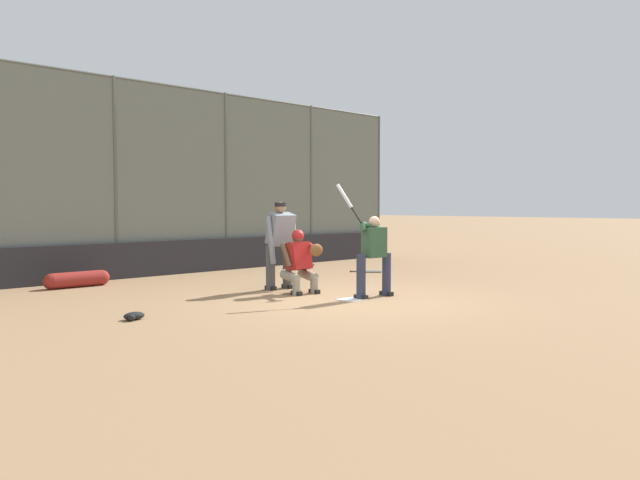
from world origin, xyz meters
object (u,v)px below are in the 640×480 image
Objects in this scene: batter_at_plate at (373,253)px; umpire_home at (280,242)px; spare_bat_near_backstop at (370,271)px; baseball_loose at (312,282)px; catcher_behind_plate at (300,260)px; spare_bat_by_padding at (311,267)px; equipment_bag_dugout_side at (77,279)px; fielding_glove_on_dirt at (134,316)px.

batter_at_plate reaches higher than umpire_home.
spare_bat_near_backstop is at bearing -134.57° from batter_at_plate.
batter_at_plate is at bearing 76.14° from baseball_loose.
catcher_behind_plate is 0.80m from umpire_home.
baseball_loose is at bearing -119.08° from spare_bat_near_backstop.
catcher_behind_plate is at bearing 5.58° from spare_bat_by_padding.
batter_at_plate is at bearing -90.38° from spare_bat_near_backstop.
batter_at_plate is at bearing 19.84° from spare_bat_by_padding.
catcher_behind_plate is 0.89× the size of equipment_bag_dugout_side.
batter_at_plate reaches higher than baseball_loose.
spare_bat_by_padding is 6.37m from equipment_bag_dugout_side.
spare_bat_by_padding is at bearing -118.11° from batter_at_plate.
umpire_home is 4.08m from fielding_glove_on_dirt.
spare_bat_near_backstop is at bearing -151.28° from catcher_behind_plate.
umpire_home is 1.28× the size of equipment_bag_dugout_side.
batter_at_plate is 1.51× the size of equipment_bag_dugout_side.
umpire_home is 4.40m from equipment_bag_dugout_side.
spare_bat_by_padding is at bearing -151.75° from fielding_glove_on_dirt.
batter_at_plate reaches higher than equipment_bag_dugout_side.
catcher_behind_plate reaches higher than equipment_bag_dugout_side.
catcher_behind_plate is 1.74× the size of spare_bat_by_padding.
baseball_loose is at bearing -165.00° from fielding_glove_on_dirt.
batter_at_plate reaches higher than fielding_glove_on_dirt.
catcher_behind_plate is 0.70× the size of umpire_home.
umpire_home is (0.53, -2.07, 0.14)m from batter_at_plate.
spare_bat_by_padding is (0.26, -1.95, 0.00)m from spare_bat_near_backstop.
fielding_glove_on_dirt is 5.08m from baseball_loose.
spare_bat_by_padding is at bearing -135.64° from umpire_home.
fielding_glove_on_dirt is (4.35, -0.96, -0.77)m from batter_at_plate.
spare_bat_near_backstop is (-3.82, -1.57, -0.62)m from catcher_behind_plate.
batter_at_plate is 2.48m from baseball_loose.
spare_bat_near_backstop is at bearing -161.74° from umpire_home.
baseball_loose is at bearing 8.48° from spare_bat_by_padding.
umpire_home reaches higher than spare_bat_near_backstop.
fielding_glove_on_dirt is at bearing -10.85° from spare_bat_by_padding.
catcher_behind_plate is at bearing -110.48° from spare_bat_near_backstop.
umpire_home is at bearing -72.70° from batter_at_plate.
spare_bat_near_backstop is 7.02m from equipment_bag_dugout_side.
equipment_bag_dugout_side reaches higher than baseball_loose.
spare_bat_by_padding is at bearing -132.42° from baseball_loose.
equipment_bag_dugout_side is at bearing -102.13° from fielding_glove_on_dirt.
spare_bat_near_backstop is 2.71m from baseball_loose.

